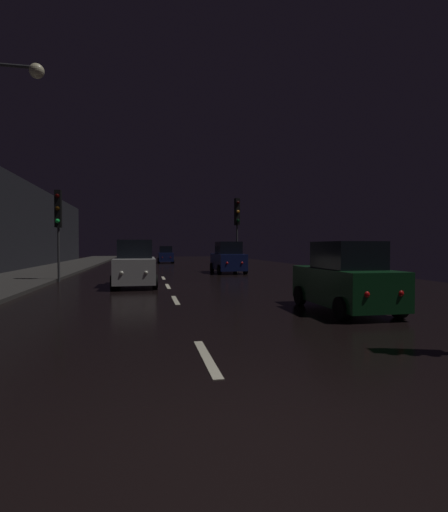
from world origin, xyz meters
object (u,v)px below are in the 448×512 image
(car_distant_taillights, at_px, (166,255))
(traffic_light_far_left, at_px, (58,216))
(streetlamp_overhead, at_px, (3,145))
(traffic_light_far_right, at_px, (237,218))
(car_approaching_headlights, at_px, (135,265))
(car_parked_right_far, at_px, (228,259))
(car_parked_right_near, at_px, (345,279))

(car_distant_taillights, bearing_deg, traffic_light_far_left, 163.48)
(streetlamp_overhead, bearing_deg, traffic_light_far_left, 91.69)
(traffic_light_far_right, height_order, streetlamp_overhead, streetlamp_overhead)
(car_approaching_headlights, bearing_deg, traffic_light_far_right, 142.12)
(traffic_light_far_left, height_order, traffic_light_far_right, traffic_light_far_right)
(traffic_light_far_left, height_order, streetlamp_overhead, streetlamp_overhead)
(car_approaching_headlights, relative_size, car_parked_right_far, 0.99)
(traffic_light_far_right, distance_m, car_distant_taillights, 16.94)
(streetlamp_overhead, bearing_deg, car_distant_taillights, 78.42)
(traffic_light_far_right, xyz_separation_m, car_approaching_headlights, (-6.83, -8.78, -2.86))
(traffic_light_far_left, xyz_separation_m, streetlamp_overhead, (0.25, -8.57, 1.45))
(traffic_light_far_left, distance_m, traffic_light_far_right, 12.20)
(traffic_light_far_left, height_order, car_approaching_headlights, traffic_light_far_left)
(car_distant_taillights, xyz_separation_m, car_parked_right_near, (3.44, -33.04, 0.05))
(streetlamp_overhead, relative_size, car_approaching_headlights, 1.74)
(car_approaching_headlights, distance_m, car_parked_right_far, 10.08)
(car_approaching_headlights, bearing_deg, traffic_light_far_left, -127.54)
(traffic_light_far_left, relative_size, car_approaching_headlights, 1.12)
(car_parked_right_near, bearing_deg, car_parked_right_far, -0.00)
(car_distant_taillights, bearing_deg, traffic_light_far_right, -165.24)
(car_distant_taillights, bearing_deg, car_parked_right_far, -168.43)
(streetlamp_overhead, xyz_separation_m, car_parked_right_far, (9.69, 13.65, -3.86))
(traffic_light_far_left, bearing_deg, car_approaching_headlights, 53.00)
(traffic_light_far_left, distance_m, streetlamp_overhead, 8.70)
(car_parked_right_far, bearing_deg, streetlamp_overhead, 144.64)
(car_parked_right_near, bearing_deg, car_distant_taillights, 5.95)
(traffic_light_far_right, bearing_deg, car_parked_right_near, -13.08)
(car_parked_right_far, bearing_deg, traffic_light_far_left, 117.05)
(car_distant_taillights, bearing_deg, streetlamp_overhead, 168.42)
(car_approaching_headlights, bearing_deg, car_parked_right_far, 143.29)
(traffic_light_far_left, xyz_separation_m, traffic_light_far_right, (10.74, 5.77, 0.43))
(streetlamp_overhead, distance_m, car_distant_taillights, 31.36)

